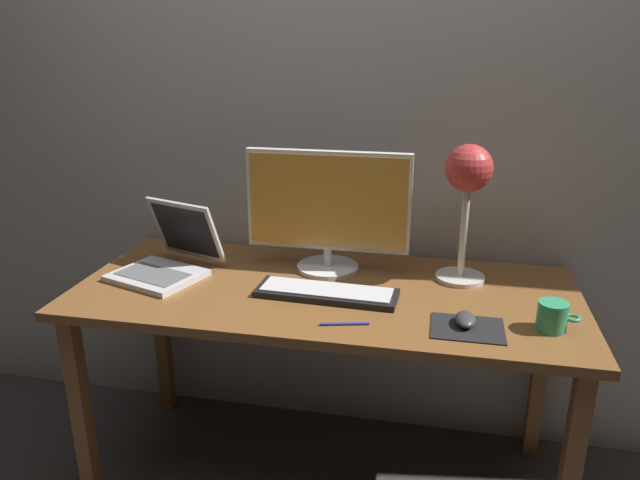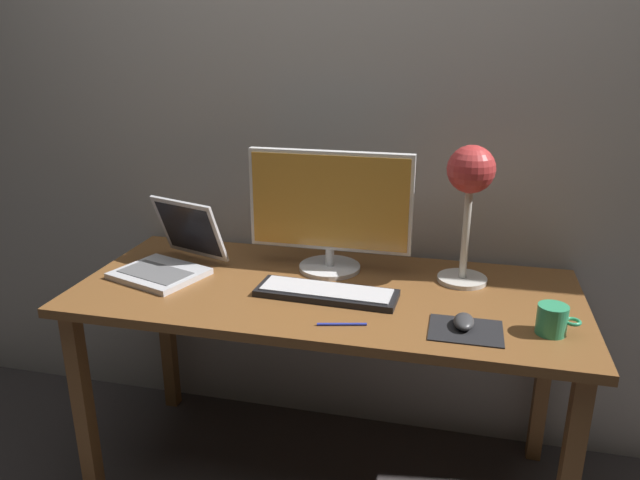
# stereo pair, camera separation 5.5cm
# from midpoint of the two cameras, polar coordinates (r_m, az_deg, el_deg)

# --- Properties ---
(ground_plane) EXTENTS (4.80, 4.80, 0.00)m
(ground_plane) POSITION_cam_midpoint_polar(r_m,az_deg,el_deg) (2.33, -0.28, -21.53)
(ground_plane) COLOR #383333
(ground_plane) RESTS_ON ground
(back_wall) EXTENTS (4.80, 0.06, 2.60)m
(back_wall) POSITION_cam_midpoint_polar(r_m,az_deg,el_deg) (2.17, 1.90, 13.36)
(back_wall) COLOR #A8A099
(back_wall) RESTS_ON ground
(desk) EXTENTS (1.60, 0.70, 0.74)m
(desk) POSITION_cam_midpoint_polar(r_m,az_deg,el_deg) (1.96, -0.31, -6.72)
(desk) COLOR brown
(desk) RESTS_ON ground
(monitor) EXTENTS (0.55, 0.21, 0.41)m
(monitor) POSITION_cam_midpoint_polar(r_m,az_deg,el_deg) (2.01, -0.03, 3.06)
(monitor) COLOR silver
(monitor) RESTS_ON desk
(keyboard_main) EXTENTS (0.45, 0.16, 0.03)m
(keyboard_main) POSITION_cam_midpoint_polar(r_m,az_deg,el_deg) (1.87, -0.21, -5.02)
(keyboard_main) COLOR black
(keyboard_main) RESTS_ON desk
(laptop) EXTENTS (0.36, 0.39, 0.24)m
(laptop) POSITION_cam_midpoint_polar(r_m,az_deg,el_deg) (2.11, -14.74, -1.25)
(laptop) COLOR silver
(laptop) RESTS_ON desk
(desk_lamp) EXTENTS (0.16, 0.16, 0.45)m
(desk_lamp) POSITION_cam_midpoint_polar(r_m,az_deg,el_deg) (1.94, 13.08, 5.35)
(desk_lamp) COLOR beige
(desk_lamp) RESTS_ON desk
(mousepad) EXTENTS (0.20, 0.16, 0.00)m
(mousepad) POSITION_cam_midpoint_polar(r_m,az_deg,el_deg) (1.72, 12.95, -8.19)
(mousepad) COLOR black
(mousepad) RESTS_ON desk
(mouse) EXTENTS (0.06, 0.10, 0.03)m
(mouse) POSITION_cam_midpoint_polar(r_m,az_deg,el_deg) (1.73, 12.77, -7.38)
(mouse) COLOR #38383A
(mouse) RESTS_ON mousepad
(coffee_mug) EXTENTS (0.12, 0.08, 0.08)m
(coffee_mug) POSITION_cam_midpoint_polar(r_m,az_deg,el_deg) (1.76, 20.43, -6.83)
(coffee_mug) COLOR #339966
(coffee_mug) RESTS_ON desk
(pen) EXTENTS (0.14, 0.04, 0.01)m
(pen) POSITION_cam_midpoint_polar(r_m,az_deg,el_deg) (1.70, 1.39, -7.99)
(pen) COLOR #2633A5
(pen) RESTS_ON desk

